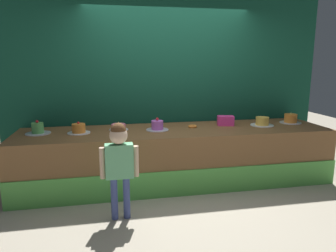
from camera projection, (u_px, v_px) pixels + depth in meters
The scene contains 12 objects.
ground_plane at pixel (184, 196), 4.07m from camera, with size 12.00×12.00×0.00m, color #ADA38E.
stage_platform at pixel (176, 156), 4.49m from camera, with size 4.36×1.05×0.77m.
curtain_backdrop at pixel (167, 84), 4.89m from camera, with size 4.96×0.08×2.75m, color #144C38.
child_figure at pixel (119, 158), 3.35m from camera, with size 0.42×0.19×1.08m.
pink_box at pixel (226, 121), 4.69m from camera, with size 0.24×0.15×0.14m, color #F93C9C.
donut at pixel (192, 126), 4.54m from camera, with size 0.13×0.13×0.03m, color orange.
cake_far_left at pixel (38, 129), 4.14m from camera, with size 0.32×0.32×0.18m.
cake_left at pixel (79, 129), 4.17m from camera, with size 0.30×0.30×0.16m.
cake_center_left at pixel (119, 127), 4.37m from camera, with size 0.27×0.27×0.12m.
cake_center_right at pixel (157, 126), 4.36m from camera, with size 0.31×0.31×0.18m.
cake_right at pixel (262, 122), 4.67m from camera, with size 0.34×0.34×0.13m.
cake_far_right at pixel (291, 119), 4.87m from camera, with size 0.33×0.33×0.18m.
Camera 1 is at (-0.95, -3.70, 1.70)m, focal length 33.52 mm.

